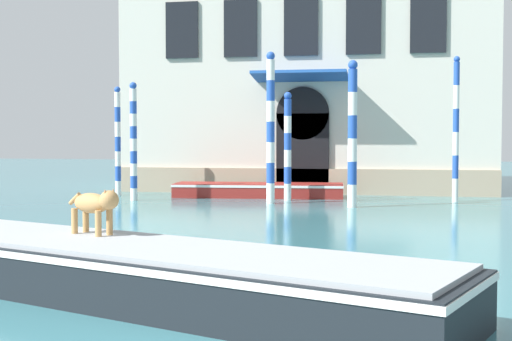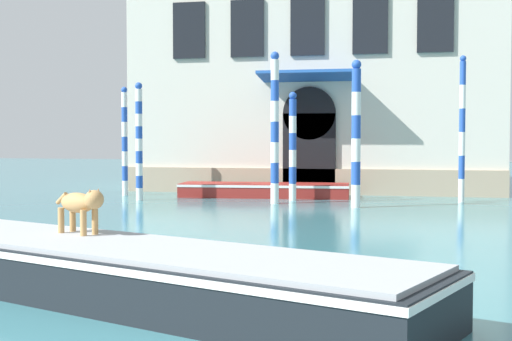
% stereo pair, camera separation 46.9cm
% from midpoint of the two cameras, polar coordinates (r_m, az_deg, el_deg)
% --- Properties ---
extents(palazzo_left, '(13.36, 7.40, 12.70)m').
position_cam_midpoint_polar(palazzo_left, '(28.14, 3.95, 11.56)').
color(palazzo_left, beige).
rests_on(palazzo_left, ground_plane).
extents(boat_foreground, '(8.52, 4.70, 0.68)m').
position_cam_midpoint_polar(boat_foreground, '(9.01, -11.62, -7.71)').
color(boat_foreground, black).
rests_on(boat_foreground, ground_plane).
extents(dog_on_deck, '(0.87, 0.55, 0.62)m').
position_cam_midpoint_polar(dog_on_deck, '(9.75, -14.10, -2.63)').
color(dog_on_deck, tan).
rests_on(dog_on_deck, boat_foreground).
extents(boat_moored_near_palazzo, '(5.71, 1.96, 0.46)m').
position_cam_midpoint_polar(boat_moored_near_palazzo, '(23.68, -0.35, -1.55)').
color(boat_moored_near_palazzo, maroon).
rests_on(boat_moored_near_palazzo, ground_plane).
extents(mooring_pole_0, '(0.21, 0.21, 3.70)m').
position_cam_midpoint_polar(mooring_pole_0, '(24.66, -11.53, 2.35)').
color(mooring_pole_0, white).
rests_on(mooring_pole_0, ground_plane).
extents(mooring_pole_1, '(0.22, 0.22, 3.70)m').
position_cam_midpoint_polar(mooring_pole_1, '(22.64, -10.36, 2.34)').
color(mooring_pole_1, white).
rests_on(mooring_pole_1, ground_plane).
extents(mooring_pole_2, '(0.27, 0.27, 4.15)m').
position_cam_midpoint_polar(mooring_pole_2, '(20.21, 7.06, 2.97)').
color(mooring_pole_2, white).
rests_on(mooring_pole_2, ground_plane).
extents(mooring_pole_3, '(0.24, 0.24, 3.40)m').
position_cam_midpoint_polar(mooring_pole_3, '(22.31, 1.95, 1.99)').
color(mooring_pole_3, white).
rests_on(mooring_pole_3, ground_plane).
extents(mooring_pole_4, '(0.25, 0.25, 4.52)m').
position_cam_midpoint_polar(mooring_pole_4, '(21.23, 0.54, 3.48)').
color(mooring_pole_4, white).
rests_on(mooring_pole_4, ground_plane).
extents(mooring_pole_5, '(0.19, 0.19, 4.46)m').
position_cam_midpoint_polar(mooring_pole_5, '(22.63, 15.13, 3.25)').
color(mooring_pole_5, white).
rests_on(mooring_pole_5, ground_plane).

